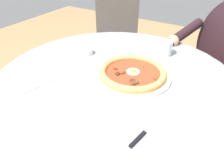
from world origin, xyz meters
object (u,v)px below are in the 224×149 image
Objects in this scene: ramekin_capers at (86,51)px; steak_knife at (144,133)px; fork_utensil at (44,84)px; diner_person at (216,74)px; dining_table at (115,103)px; cafe_chair_spare_near at (117,37)px; water_glass at (164,49)px; pizza_on_plate at (133,73)px.

steak_knife is at bearing -125.65° from ramekin_capers.
fork_utensil is at bearing 86.35° from steak_knife.
dining_table is at bearing 151.34° from diner_person.
dining_table is at bearing -150.33° from cafe_chair_spare_near.
fork_utensil reaches higher than dining_table.
steak_knife is (-0.55, -0.13, -0.03)m from water_glass.
fork_utensil is at bearing 146.05° from diner_person.
water_glass is at bearing -132.78° from cafe_chair_spare_near.
diner_person reaches higher than cafe_chair_spare_near.
fork_utensil is at bearing 132.79° from dining_table.
steak_knife is at bearing -147.36° from pizza_on_plate.
cafe_chair_spare_near reaches higher than fork_utensil.
ramekin_capers is at bearing 65.92° from dining_table.
steak_knife is 1.36m from cafe_chair_spare_near.
diner_person reaches higher than fork_utensil.
diner_person is 0.89m from cafe_chair_spare_near.
cafe_chair_spare_near is (1.09, 0.27, -0.24)m from fork_utensil.
pizza_on_plate reaches higher than steak_knife.
cafe_chair_spare_near is at bearing 33.89° from pizza_on_plate.
cafe_chair_spare_near is at bearing 29.67° from dining_table.
ramekin_capers is 0.06× the size of diner_person.
pizza_on_plate is at bearing 170.82° from water_glass.
ramekin_capers is 0.40× the size of fork_utensil.
water_glass is at bearing -59.76° from ramekin_capers.
pizza_on_plate is at bearing -49.39° from fork_utensil.
water_glass reaches higher than dining_table.
steak_knife is at bearing -146.42° from cafe_chair_spare_near.
cafe_chair_spare_near is (0.88, 0.50, -0.08)m from dining_table.
water_glass reaches higher than steak_knife.
ramekin_capers is at bearing 132.63° from diner_person.
cafe_chair_spare_near is at bearing 76.79° from diner_person.
water_glass is 0.39× the size of steak_knife.
pizza_on_plate is 1.04m from cafe_chair_spare_near.
pizza_on_plate is 0.38m from fork_utensil.
water_glass is (0.32, -0.11, 0.19)m from dining_table.
steak_knife reaches higher than dining_table.
pizza_on_plate reaches higher than ramekin_capers.
cafe_chair_spare_near reaches higher than pizza_on_plate.
dining_table is at bearing -47.21° from fork_utensil.
water_glass reaches higher than fork_utensil.
ramekin_capers is (0.11, 0.24, 0.17)m from dining_table.
pizza_on_plate is 4.78× the size of ramekin_capers.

